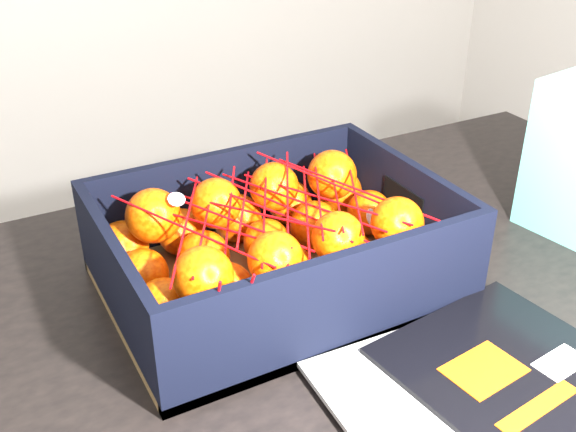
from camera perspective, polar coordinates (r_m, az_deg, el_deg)
name	(u,v)px	position (r m, az deg, el deg)	size (l,w,h in m)	color
table	(361,368)	(0.87, 6.10, -12.49)	(1.20, 0.81, 0.75)	black
magazine_stack	(495,412)	(0.69, 16.88, -15.34)	(0.32, 0.31, 0.02)	#B3B3AF
produce_crate	(276,258)	(0.82, -1.00, -3.50)	(0.39, 0.29, 0.12)	olive
clementine_heap	(274,244)	(0.81, -1.19, -2.31)	(0.37, 0.28, 0.11)	#F24D05
mesh_net	(273,210)	(0.77, -1.26, 0.47)	(0.32, 0.26, 0.09)	red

